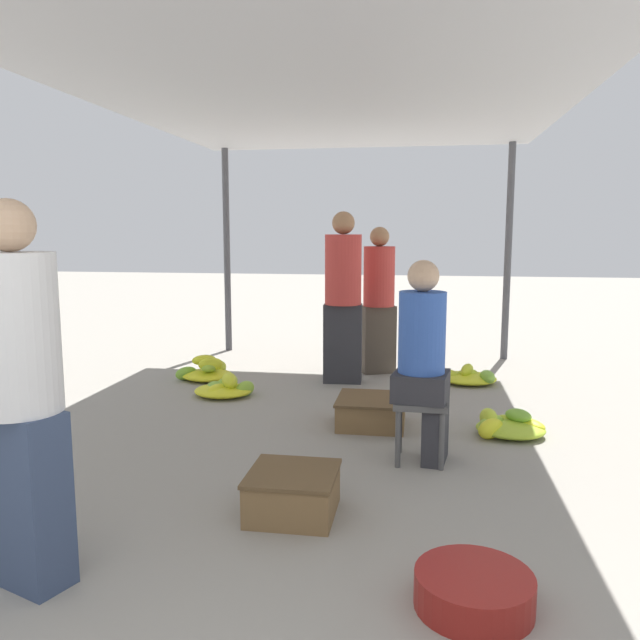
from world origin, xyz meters
TOP-DOWN VIEW (x-y plane):
  - canopy_post_back_left at (-1.68, 6.04)m, footprint 0.08×0.08m
  - canopy_post_back_right at (1.68, 6.04)m, footprint 0.08×0.08m
  - canopy_tarp at (0.00, 3.17)m, footprint 3.77×6.14m
  - vendor_foreground at (-0.92, 0.83)m, footprint 0.44×0.44m
  - stool at (0.71, 2.53)m, footprint 0.34×0.34m
  - vendor_seated at (0.73, 2.54)m, footprint 0.39×0.39m
  - basin_black at (0.93, 0.94)m, footprint 0.47×0.47m
  - banana_pile_left_0 at (-1.42, 4.47)m, footprint 0.59×0.55m
  - banana_pile_left_1 at (-1.05, 3.91)m, footprint 0.56×0.46m
  - banana_pile_right_0 at (1.34, 3.18)m, footprint 0.57×0.51m
  - banana_pile_right_1 at (1.17, 4.75)m, footprint 0.63×0.49m
  - crate_near at (0.34, 3.24)m, footprint 0.53×0.53m
  - crate_mid at (0.05, 1.64)m, footprint 0.46×0.46m
  - shopper_walking_mid at (0.27, 5.08)m, footprint 0.43×0.43m
  - shopper_walking_far at (-0.05, 4.60)m, footprint 0.39×0.38m

SIDE VIEW (x-z plane):
  - banana_pile_right_1 at x=1.17m, z-range -0.03..0.16m
  - banana_pile_right_0 at x=1.34m, z-range -0.02..0.16m
  - basin_black at x=0.93m, z-range 0.00..0.15m
  - banana_pile_left_1 at x=-1.05m, z-range -0.03..0.18m
  - banana_pile_left_0 at x=-1.42m, z-range -0.03..0.21m
  - crate_near at x=0.34m, z-range 0.00..0.22m
  - crate_mid at x=0.05m, z-range 0.00..0.24m
  - stool at x=0.71m, z-range 0.13..0.54m
  - vendor_seated at x=0.73m, z-range 0.03..1.34m
  - shopper_walking_mid at x=0.27m, z-range 0.03..1.57m
  - vendor_foreground at x=-0.92m, z-range 0.03..1.65m
  - shopper_walking_far at x=-0.05m, z-range 0.03..1.71m
  - canopy_post_back_left at x=-1.68m, z-range 0.00..2.49m
  - canopy_post_back_right at x=1.68m, z-range 0.00..2.49m
  - canopy_tarp at x=0.00m, z-range 2.49..2.53m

